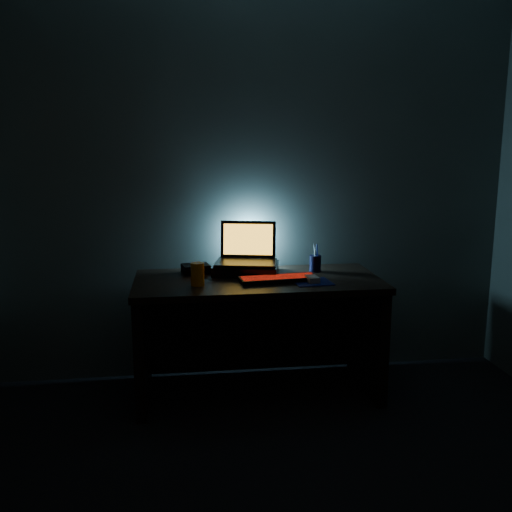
{
  "coord_description": "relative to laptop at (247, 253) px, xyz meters",
  "views": [
    {
      "loc": [
        -0.46,
        -1.74,
        1.58
      ],
      "look_at": [
        -0.02,
        1.57,
        0.9
      ],
      "focal_mm": 40.0,
      "sensor_mm": 36.0,
      "label": 1
    }
  ],
  "objects": [
    {
      "name": "room",
      "position": [
        0.04,
        -1.82,
        0.38
      ],
      "size": [
        3.5,
        4.0,
        2.5
      ],
      "color": "black",
      "rests_on": "ground"
    },
    {
      "name": "router",
      "position": [
        -0.33,
        -0.0,
        -0.09
      ],
      "size": [
        0.19,
        0.16,
        0.06
      ],
      "rotation": [
        0.0,
        0.0,
        0.21
      ],
      "color": "black",
      "rests_on": "desk"
    },
    {
      "name": "desk",
      "position": [
        0.04,
        -0.15,
        -0.38
      ],
      "size": [
        1.5,
        0.7,
        0.75
      ],
      "color": "black",
      "rests_on": "ground"
    },
    {
      "name": "pen_cup",
      "position": [
        0.44,
        -0.06,
        -0.07
      ],
      "size": [
        0.09,
        0.09,
        0.11
      ],
      "primitive_type": "cylinder",
      "rotation": [
        0.0,
        0.0,
        0.21
      ],
      "color": "black",
      "rests_on": "desk"
    },
    {
      "name": "mouse",
      "position": [
        0.35,
        -0.34,
        -0.1
      ],
      "size": [
        0.07,
        0.11,
        0.03
      ],
      "primitive_type": "cube",
      "rotation": [
        0.0,
        0.0,
        0.09
      ],
      "color": "gray",
      "rests_on": "mousepad"
    },
    {
      "name": "keyboard",
      "position": [
        0.16,
        -0.28,
        -0.11
      ],
      "size": [
        0.49,
        0.2,
        0.03
      ],
      "rotation": [
        0.0,
        0.0,
        0.11
      ],
      "color": "black",
      "rests_on": "desk"
    },
    {
      "name": "riser",
      "position": [
        -0.01,
        -0.05,
        -0.09
      ],
      "size": [
        0.46,
        0.38,
        0.06
      ],
      "primitive_type": "cube",
      "rotation": [
        0.0,
        0.0,
        -0.22
      ],
      "color": "black",
      "rests_on": "desk"
    },
    {
      "name": "juice_glass",
      "position": [
        -0.33,
        -0.32,
        -0.05
      ],
      "size": [
        0.1,
        0.1,
        0.13
      ],
      "primitive_type": "cylinder",
      "rotation": [
        0.0,
        0.0,
        0.31
      ],
      "color": "orange",
      "rests_on": "desk"
    },
    {
      "name": "mousepad",
      "position": [
        0.35,
        -0.34,
        -0.12
      ],
      "size": [
        0.24,
        0.22,
        0.0
      ],
      "primitive_type": "cube",
      "rotation": [
        0.0,
        0.0,
        0.09
      ],
      "color": "navy",
      "rests_on": "desk"
    },
    {
      "name": "laptop",
      "position": [
        0.0,
        0.0,
        0.0
      ],
      "size": [
        0.43,
        0.36,
        0.26
      ],
      "rotation": [
        0.0,
        0.0,
        -0.22
      ],
      "color": "black",
      "rests_on": "riser"
    }
  ]
}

